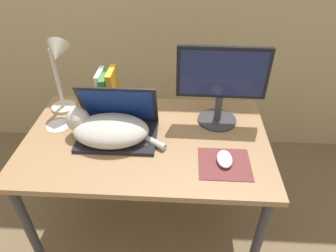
% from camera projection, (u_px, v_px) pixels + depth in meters
% --- Properties ---
extents(desk, '(1.17, 0.72, 0.74)m').
position_uv_depth(desk, '(147.00, 151.00, 1.49)').
color(desk, '#93704C').
rests_on(desk, ground_plane).
extents(laptop, '(0.37, 0.26, 0.25)m').
position_uv_depth(laptop, '(118.00, 126.00, 1.43)').
color(laptop, black).
rests_on(laptop, desk).
extents(cat, '(0.48, 0.24, 0.15)m').
position_uv_depth(cat, '(107.00, 129.00, 1.39)').
color(cat, '#B2ADA3').
rests_on(cat, desk).
extents(external_monitor, '(0.43, 0.20, 0.40)m').
position_uv_depth(external_monitor, '(221.00, 82.00, 1.41)').
color(external_monitor, '#333338').
rests_on(external_monitor, desk).
extents(mousepad, '(0.22, 0.20, 0.00)m').
position_uv_depth(mousepad, '(224.00, 164.00, 1.29)').
color(mousepad, brown).
rests_on(mousepad, desk).
extents(computer_mouse, '(0.07, 0.11, 0.03)m').
position_uv_depth(computer_mouse, '(225.00, 159.00, 1.29)').
color(computer_mouse, silver).
rests_on(computer_mouse, mousepad).
extents(book_row, '(0.10, 0.17, 0.22)m').
position_uv_depth(book_row, '(108.00, 90.00, 1.60)').
color(book_row, white).
rests_on(book_row, desk).
extents(desk_lamp, '(0.17, 0.17, 0.41)m').
position_uv_depth(desk_lamp, '(58.00, 65.00, 1.46)').
color(desk_lamp, beige).
rests_on(desk_lamp, desk).
extents(cd_disc, '(0.12, 0.12, 0.00)m').
position_uv_depth(cd_disc, '(58.00, 126.00, 1.51)').
color(cd_disc, silver).
rests_on(cd_disc, desk).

